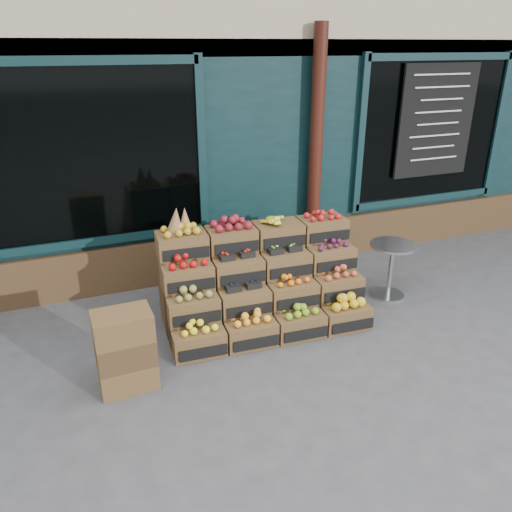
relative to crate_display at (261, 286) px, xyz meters
name	(u,v)px	position (x,y,z in m)	size (l,w,h in m)	color
ground	(299,354)	(0.10, -0.81, -0.42)	(60.00, 60.00, 0.00)	#444447
shop_facade	(172,78)	(0.10, 4.30, 1.97)	(12.00, 6.24, 4.80)	black
crate_display	(261,286)	(0.00, 0.00, 0.00)	(2.26, 1.21, 1.38)	brown
spare_crates	(125,350)	(-1.60, -0.69, -0.04)	(0.52, 0.37, 0.77)	brown
bistro_table	(391,264)	(1.71, -0.07, 0.01)	(0.56, 0.56, 0.70)	#B8BBC0
shopkeeper	(127,207)	(-1.17, 1.82, 0.53)	(0.70, 0.46, 1.92)	#144725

